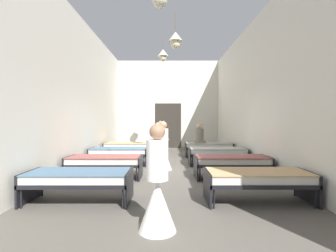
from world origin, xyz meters
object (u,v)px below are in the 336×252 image
bed_right_row_1 (231,161)px  nurse_far_aisle (157,192)px  bed_left_row_1 (105,161)px  nurse_mid_aisle (163,152)px  bed_left_row_0 (79,178)px  bed_left_row_3 (128,146)px  bed_right_row_0 (257,178)px  patient_seated_primary (200,136)px  bed_right_row_2 (217,152)px  bed_right_row_3 (208,146)px  potted_plant (162,133)px  bed_left_row_2 (119,152)px  nurse_near_aisle (160,145)px

bed_right_row_1 → nurse_far_aisle: nurse_far_aisle is taller
bed_left_row_1 → nurse_mid_aisle: 1.86m
bed_left_row_0 → bed_right_row_1: size_ratio=1.00×
nurse_far_aisle → bed_left_row_3: bearing=-165.3°
bed_right_row_0 → patient_seated_primary: (-0.35, 5.71, 0.43)m
bed_left_row_0 → bed_right_row_2: (3.30, 3.80, 0.00)m
bed_left_row_0 → nurse_mid_aisle: size_ratio=1.28×
bed_left_row_3 → nurse_mid_aisle: bearing=-60.9°
bed_right_row_1 → bed_right_row_0: bearing=-90.0°
bed_right_row_3 → bed_right_row_0: bearing=-90.0°
nurse_mid_aisle → bed_right_row_2: bearing=71.4°
bed_right_row_0 → bed_left_row_1: same height
potted_plant → bed_right_row_3: bearing=-43.8°
nurse_far_aisle → bed_left_row_2: bearing=-160.9°
bed_left_row_0 → nurse_near_aisle: size_ratio=1.28×
bed_left_row_0 → bed_right_row_1: (3.30, 1.90, 0.00)m
bed_right_row_3 → potted_plant: size_ratio=1.33×
bed_right_row_1 → bed_right_row_3: same height
bed_right_row_2 → nurse_far_aisle: (-1.80, -5.02, 0.09)m
potted_plant → nurse_far_aisle: bearing=-89.2°
nurse_mid_aisle → bed_left_row_3: bearing=166.3°
patient_seated_primary → nurse_near_aisle: bearing=-161.7°
bed_left_row_0 → bed_right_row_2: size_ratio=1.00×
bed_left_row_2 → potted_plant: 4.02m
bed_right_row_3 → nurse_near_aisle: 2.02m
nurse_far_aisle → potted_plant: bearing=-176.7°
bed_right_row_0 → potted_plant: bearing=104.4°
nurse_mid_aisle → patient_seated_primary: bearing=109.2°
bed_right_row_1 → bed_right_row_3: bearing=90.0°
nurse_far_aisle → bed_right_row_2: bearing=162.7°
nurse_mid_aisle → patient_seated_primary: size_ratio=1.86×
nurse_near_aisle → bed_left_row_1: bearing=18.2°
bed_right_row_1 → bed_right_row_2: bearing=90.0°
bed_left_row_3 → nurse_mid_aisle: 3.10m
bed_left_row_1 → bed_right_row_1: bearing=0.0°
nurse_near_aisle → patient_seated_primary: 1.72m
bed_left_row_2 → bed_left_row_3: (0.00, 1.90, 0.00)m
patient_seated_primary → nurse_mid_aisle: bearing=-118.1°
nurse_far_aisle → nurse_near_aisle: bearing=-176.1°
nurse_mid_aisle → potted_plant: size_ratio=1.04×
bed_left_row_3 → nurse_near_aisle: (1.35, -0.52, 0.09)m
bed_left_row_0 → nurse_mid_aisle: (1.51, 2.99, 0.09)m
bed_left_row_0 → bed_left_row_3: same height
nurse_mid_aisle → patient_seated_primary: (1.45, 2.72, 0.34)m
bed_left_row_1 → bed_left_row_0: bearing=-90.0°
bed_left_row_1 → bed_right_row_1: size_ratio=1.00×
bed_right_row_2 → nurse_mid_aisle: nurse_mid_aisle is taller
patient_seated_primary → bed_left_row_1: bearing=-127.8°
potted_plant → bed_left_row_1: bearing=-103.6°
bed_left_row_2 → bed_right_row_3: same height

